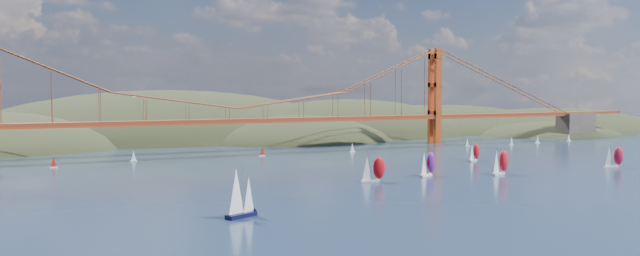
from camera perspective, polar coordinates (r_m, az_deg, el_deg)
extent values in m
plane|color=black|center=(156.07, 13.70, -8.12)|extent=(1200.00, 1200.00, 0.00)
ellipsoid|color=black|center=(429.69, -13.80, -3.01)|extent=(300.00, 180.00, 96.00)
ellipsoid|color=black|center=(442.13, 2.44, -2.27)|extent=(220.00, 140.00, 76.00)
ellipsoid|color=black|center=(393.02, -1.94, -2.28)|extent=(140.00, 110.00, 48.00)
ellipsoid|color=black|center=(506.53, 10.38, -1.27)|extent=(260.00, 160.00, 60.00)
ellipsoid|color=black|center=(532.15, 20.37, -1.06)|extent=(220.00, 150.00, 52.00)
ellipsoid|color=black|center=(471.85, 20.08, -1.09)|extent=(120.00, 90.00, 28.00)
cube|color=maroon|center=(313.83, -7.57, 0.70)|extent=(440.00, 7.00, 1.60)
cube|color=#943E1E|center=(313.89, -7.57, 0.48)|extent=(440.00, 7.00, 0.80)
cube|color=#943E1E|center=(368.81, 10.45, 2.88)|extent=(4.00, 8.50, 55.00)
cube|color=#4C443D|center=(446.19, 22.33, 0.26)|extent=(24.00, 12.00, 16.00)
cube|color=maroon|center=(454.83, 23.37, 1.30)|extent=(52.00, 7.00, 1.60)
cube|color=black|center=(155.12, -7.22, -7.92)|extent=(8.85, 5.82, 1.04)
cylinder|color=#99999E|center=(154.22, -7.12, -5.44)|extent=(0.13, 0.13, 12.48)
cone|color=white|center=(152.98, -7.66, -5.75)|extent=(6.42, 6.42, 10.98)
cone|color=white|center=(155.98, -6.53, -6.03)|extent=(4.59, 4.59, 8.73)
cube|color=silver|center=(212.04, 4.58, -4.86)|extent=(6.18, 2.67, 0.72)
cylinder|color=#99999E|center=(211.50, 4.66, -3.56)|extent=(0.09, 0.09, 8.98)
cone|color=white|center=(211.08, 4.31, -3.70)|extent=(3.87, 3.87, 7.90)
ellipsoid|color=red|center=(212.61, 5.41, -3.65)|extent=(4.58, 3.31, 7.54)
cube|color=silver|center=(238.29, 15.97, -4.06)|extent=(6.57, 3.27, 0.76)
cylinder|color=#99999E|center=(237.94, 16.03, -2.83)|extent=(0.09, 0.09, 9.49)
cone|color=white|center=(236.80, 15.83, -2.97)|extent=(4.31, 4.31, 8.35)
ellipsoid|color=red|center=(240.61, 16.45, -2.88)|extent=(4.98, 3.79, 7.97)
cube|color=silver|center=(276.79, 25.07, -3.22)|extent=(6.06, 3.00, 0.70)
cylinder|color=#99999E|center=(276.48, 25.14, -2.25)|extent=(0.09, 0.09, 8.75)
cone|color=white|center=(275.72, 24.92, -2.35)|extent=(3.96, 3.96, 7.70)
ellipsoid|color=#B91431|center=(278.27, 25.62, -2.31)|extent=(4.59, 3.48, 7.35)
cube|color=silver|center=(280.70, 13.81, -2.91)|extent=(5.52, 3.24, 0.64)
cylinder|color=#99999E|center=(280.48, 13.85, -2.03)|extent=(0.08, 0.08, 8.00)
cone|color=white|center=(279.47, 13.72, -2.13)|extent=(3.83, 3.83, 7.04)
ellipsoid|color=#B3111B|center=(282.82, 14.12, -2.07)|extent=(4.31, 3.49, 6.72)
cube|color=silver|center=(228.36, 9.64, -4.30)|extent=(6.27, 3.76, 0.73)
cylinder|color=#99999E|center=(228.00, 9.69, -3.07)|extent=(0.09, 0.09, 9.10)
cone|color=white|center=(226.90, 9.50, -3.21)|extent=(4.39, 4.39, 8.01)
ellipsoid|color=#BB030B|center=(230.56, 10.11, -3.11)|extent=(4.92, 4.01, 7.65)
cube|color=silver|center=(271.09, -23.17, -3.33)|extent=(3.00, 1.00, 0.50)
cone|color=red|center=(270.83, -23.18, -2.84)|extent=(2.00, 2.00, 4.20)
cube|color=silver|center=(283.69, -16.67, -2.90)|extent=(3.00, 1.00, 0.50)
cone|color=white|center=(283.45, -16.68, -2.43)|extent=(2.00, 2.00, 4.20)
cube|color=silver|center=(353.19, 13.32, -1.61)|extent=(3.00, 1.00, 0.50)
cone|color=white|center=(352.99, 13.33, -1.23)|extent=(2.00, 2.00, 4.20)
cube|color=silver|center=(369.32, 17.11, -1.45)|extent=(3.00, 1.00, 0.50)
cone|color=white|center=(369.13, 17.12, -1.09)|extent=(2.00, 2.00, 4.20)
cube|color=silver|center=(385.82, 19.27, -1.29)|extent=(3.00, 1.00, 0.50)
cone|color=white|center=(385.64, 19.28, -0.94)|extent=(2.00, 2.00, 4.20)
cube|color=silver|center=(407.22, 21.80, -1.10)|extent=(3.00, 1.00, 0.50)
cone|color=white|center=(407.04, 21.81, -0.77)|extent=(2.00, 2.00, 4.20)
cube|color=silver|center=(312.40, 2.98, -2.18)|extent=(3.00, 1.00, 0.50)
cone|color=white|center=(312.17, 2.98, -1.75)|extent=(2.00, 2.00, 4.20)
cube|color=silver|center=(295.22, -5.31, -2.52)|extent=(3.00, 1.00, 0.50)
cone|color=red|center=(294.99, -5.31, -2.07)|extent=(2.00, 2.00, 4.20)
ellipsoid|color=white|center=(153.47, -16.63, 2.77)|extent=(0.90, 0.25, 0.17)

